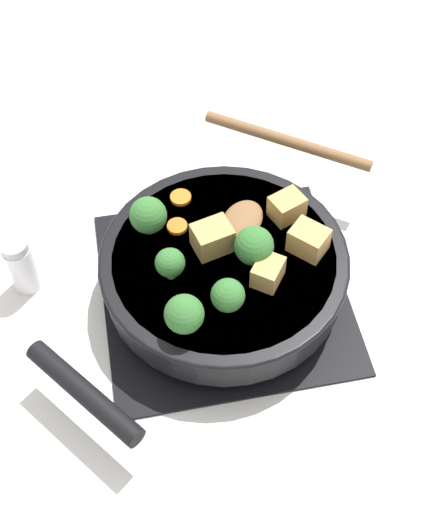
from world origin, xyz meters
TOP-DOWN VIEW (x-y plane):
  - ground_plane at (0.00, 0.00)m, footprint 2.40×2.40m
  - front_burner_grate at (0.00, 0.00)m, footprint 0.31×0.31m
  - skillet_pan at (0.00, 0.00)m, footprint 0.39×0.37m
  - wooden_spoon at (-0.08, -0.12)m, footprint 0.23×0.24m
  - tofu_cube_center_large at (0.01, -0.02)m, footprint 0.05×0.05m
  - tofu_cube_near_handle at (-0.09, -0.05)m, footprint 0.05×0.04m
  - tofu_cube_east_chunk at (-0.04, 0.04)m, footprint 0.05×0.05m
  - tofu_cube_west_chunk at (-0.10, 0.01)m, footprint 0.05×0.05m
  - broccoli_floret_near_spoon at (0.01, 0.07)m, footprint 0.04×0.04m
  - broccoli_floret_center_top at (-0.03, 0.01)m, footprint 0.05×0.05m
  - broccoli_floret_east_rim at (0.07, 0.02)m, footprint 0.04×0.04m
  - broccoli_floret_west_rim at (0.06, 0.09)m, footprint 0.04×0.04m
  - broccoli_floret_north_edge at (0.08, -0.06)m, footprint 0.05×0.05m
  - carrot_slice_orange_thin at (0.04, -0.10)m, footprint 0.03×0.03m
  - carrot_slice_near_center at (0.05, -0.05)m, footprint 0.03×0.03m
  - salt_shaker at (0.25, -0.06)m, footprint 0.04×0.04m

SIDE VIEW (x-z plane):
  - ground_plane at x=0.00m, z-range 0.00..0.00m
  - front_burner_grate at x=0.00m, z-range 0.00..0.03m
  - salt_shaker at x=0.25m, z-range 0.00..0.09m
  - skillet_pan at x=0.00m, z-range 0.03..0.08m
  - carrot_slice_orange_thin at x=0.04m, z-range 0.08..0.08m
  - carrot_slice_near_center at x=0.05m, z-range 0.08..0.08m
  - wooden_spoon at x=-0.08m, z-range 0.08..0.09m
  - tofu_cube_east_chunk at x=-0.04m, z-range 0.08..0.11m
  - tofu_cube_near_handle at x=-0.09m, z-range 0.08..0.11m
  - tofu_cube_west_chunk at x=-0.10m, z-range 0.08..0.11m
  - tofu_cube_center_large at x=0.01m, z-range 0.08..0.11m
  - broccoli_floret_east_rim at x=0.07m, z-range 0.08..0.12m
  - broccoli_floret_near_spoon at x=0.01m, z-range 0.08..0.13m
  - broccoli_floret_west_rim at x=0.06m, z-range 0.08..0.13m
  - broccoli_floret_north_edge at x=0.08m, z-range 0.08..0.13m
  - broccoli_floret_center_top at x=-0.03m, z-range 0.08..0.13m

